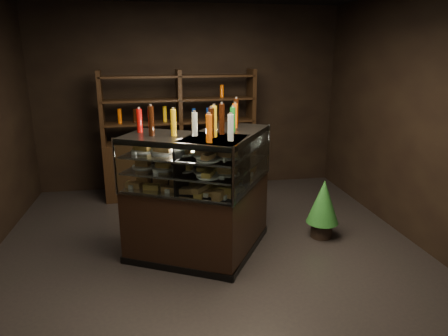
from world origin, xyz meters
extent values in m
plane|color=black|center=(0.00, 0.00, 0.00)|extent=(5.00, 5.00, 0.00)
cube|color=black|center=(0.00, 2.50, 1.50)|extent=(5.00, 0.02, 3.00)
cube|color=black|center=(0.00, -2.50, 1.50)|extent=(5.00, 0.02, 3.00)
cube|color=black|center=(2.50, 0.00, 1.50)|extent=(0.02, 5.00, 3.00)
cube|color=black|center=(0.19, 0.02, 0.41)|extent=(1.19, 1.41, 0.83)
cube|color=black|center=(0.19, 0.02, 0.04)|extent=(1.23, 1.45, 0.08)
cube|color=black|center=(0.19, 0.02, 1.38)|extent=(1.19, 1.41, 0.06)
cube|color=silver|center=(0.19, 0.02, 0.84)|extent=(1.12, 1.34, 0.02)
cube|color=silver|center=(0.19, 0.02, 1.03)|extent=(1.12, 1.34, 0.02)
cube|color=silver|center=(0.19, 0.02, 1.21)|extent=(1.12, 1.34, 0.02)
cube|color=white|center=(0.47, -0.15, 1.12)|extent=(0.66, 1.09, 0.58)
cylinder|color=silver|center=(0.79, 0.40, 1.12)|extent=(0.03, 0.03, 0.60)
cylinder|color=silver|center=(0.14, -0.69, 1.12)|extent=(0.03, 0.03, 0.60)
cube|color=black|center=(-0.29, -0.12, 0.41)|extent=(1.41, 1.14, 0.83)
cube|color=black|center=(-0.29, -0.12, 0.04)|extent=(1.46, 1.17, 0.08)
cube|color=black|center=(-0.29, -0.12, 1.38)|extent=(1.41, 1.14, 0.06)
cube|color=silver|center=(-0.29, -0.12, 0.84)|extent=(1.35, 1.07, 0.02)
cube|color=silver|center=(-0.29, -0.12, 1.03)|extent=(1.35, 1.07, 0.02)
cube|color=silver|center=(-0.29, -0.12, 1.21)|extent=(1.35, 1.07, 0.02)
cube|color=white|center=(-0.43, -0.41, 1.12)|extent=(1.13, 0.58, 0.58)
cylinder|color=silver|center=(0.14, -0.69, 1.12)|extent=(0.03, 0.03, 0.60)
cylinder|color=silver|center=(-0.99, -0.12, 1.12)|extent=(0.03, 0.03, 0.60)
cube|color=gold|center=(-0.06, -0.46, 0.88)|extent=(0.17, 0.20, 0.06)
cube|color=gold|center=(0.05, -0.27, 0.88)|extent=(0.17, 0.20, 0.06)
cube|color=gold|center=(0.16, -0.09, 0.88)|extent=(0.17, 0.20, 0.06)
cube|color=gold|center=(0.27, 0.09, 0.88)|extent=(0.17, 0.20, 0.06)
cube|color=gold|center=(0.38, 0.27, 0.88)|extent=(0.17, 0.20, 0.06)
cube|color=gold|center=(0.49, 0.45, 0.88)|extent=(0.17, 0.20, 0.06)
cylinder|color=white|center=(-0.06, -0.40, 1.05)|extent=(0.24, 0.24, 0.02)
cube|color=gold|center=(-0.06, -0.40, 1.08)|extent=(0.16, 0.19, 0.05)
cylinder|color=white|center=(0.07, -0.19, 1.05)|extent=(0.24, 0.24, 0.02)
cube|color=gold|center=(0.07, -0.19, 1.08)|extent=(0.16, 0.19, 0.05)
cylinder|color=white|center=(0.19, 0.02, 1.05)|extent=(0.24, 0.24, 0.02)
cube|color=gold|center=(0.19, 0.02, 1.08)|extent=(0.16, 0.19, 0.05)
cylinder|color=white|center=(0.31, 0.22, 1.05)|extent=(0.24, 0.24, 0.02)
cube|color=gold|center=(0.31, 0.22, 1.08)|extent=(0.16, 0.19, 0.05)
cylinder|color=white|center=(0.44, 0.43, 1.05)|extent=(0.24, 0.24, 0.02)
cube|color=gold|center=(0.44, 0.43, 1.08)|extent=(0.16, 0.19, 0.05)
cylinder|color=white|center=(-0.06, -0.40, 1.22)|extent=(0.24, 0.24, 0.02)
cube|color=gold|center=(-0.06, -0.40, 1.26)|extent=(0.16, 0.19, 0.05)
cylinder|color=white|center=(0.07, -0.19, 1.22)|extent=(0.24, 0.24, 0.02)
cube|color=gold|center=(0.07, -0.19, 1.26)|extent=(0.16, 0.19, 0.05)
cylinder|color=white|center=(0.19, 0.02, 1.22)|extent=(0.24, 0.24, 0.02)
cube|color=gold|center=(0.19, 0.02, 1.26)|extent=(0.16, 0.19, 0.05)
cylinder|color=white|center=(0.31, 0.22, 1.22)|extent=(0.24, 0.24, 0.02)
cube|color=gold|center=(0.31, 0.22, 1.26)|extent=(0.16, 0.19, 0.05)
cylinder|color=white|center=(0.44, 0.43, 1.22)|extent=(0.24, 0.24, 0.02)
cube|color=gold|center=(0.44, 0.43, 1.26)|extent=(0.16, 0.19, 0.05)
cube|color=gold|center=(-0.77, 0.09, 0.88)|extent=(0.20, 0.16, 0.06)
cube|color=gold|center=(-0.58, -0.01, 0.88)|extent=(0.20, 0.16, 0.06)
cube|color=gold|center=(-0.39, -0.10, 0.88)|extent=(0.20, 0.16, 0.06)
cube|color=gold|center=(-0.20, -0.20, 0.88)|extent=(0.20, 0.16, 0.06)
cube|color=gold|center=(-0.02, -0.29, 0.88)|extent=(0.20, 0.16, 0.06)
cube|color=gold|center=(0.17, -0.39, 0.88)|extent=(0.20, 0.16, 0.06)
cylinder|color=white|center=(-0.71, 0.10, 1.05)|extent=(0.24, 0.24, 0.02)
cube|color=gold|center=(-0.71, 0.10, 1.08)|extent=(0.19, 0.15, 0.05)
cylinder|color=white|center=(-0.50, -0.01, 1.05)|extent=(0.24, 0.24, 0.02)
cube|color=gold|center=(-0.50, -0.01, 1.08)|extent=(0.19, 0.15, 0.05)
cylinder|color=white|center=(-0.29, -0.12, 1.05)|extent=(0.24, 0.24, 0.02)
cube|color=gold|center=(-0.29, -0.12, 1.08)|extent=(0.19, 0.15, 0.05)
cylinder|color=white|center=(-0.07, -0.23, 1.05)|extent=(0.24, 0.24, 0.02)
cube|color=gold|center=(-0.07, -0.23, 1.08)|extent=(0.19, 0.15, 0.05)
cylinder|color=white|center=(0.14, -0.34, 1.05)|extent=(0.24, 0.24, 0.02)
cube|color=gold|center=(0.14, -0.34, 1.08)|extent=(0.19, 0.15, 0.05)
cylinder|color=white|center=(-0.71, 0.10, 1.22)|extent=(0.24, 0.24, 0.02)
cube|color=gold|center=(-0.71, 0.10, 1.26)|extent=(0.19, 0.15, 0.05)
cylinder|color=white|center=(-0.50, -0.01, 1.22)|extent=(0.24, 0.24, 0.02)
cube|color=gold|center=(-0.50, -0.01, 1.26)|extent=(0.19, 0.15, 0.05)
cylinder|color=white|center=(-0.29, -0.12, 1.22)|extent=(0.24, 0.24, 0.02)
cube|color=gold|center=(-0.29, -0.12, 1.26)|extent=(0.19, 0.15, 0.05)
cylinder|color=white|center=(-0.07, -0.23, 1.22)|extent=(0.24, 0.24, 0.02)
cube|color=gold|center=(-0.07, -0.23, 1.26)|extent=(0.19, 0.15, 0.05)
cylinder|color=white|center=(0.14, -0.34, 1.22)|extent=(0.24, 0.24, 0.02)
cube|color=gold|center=(0.14, -0.34, 1.26)|extent=(0.19, 0.15, 0.05)
cylinder|color=yellow|center=(-0.08, -0.44, 1.55)|extent=(0.06, 0.06, 0.28)
cylinder|color=silver|center=(-0.08, -0.44, 1.70)|extent=(0.03, 0.03, 0.02)
cylinder|color=black|center=(0.03, -0.26, 1.55)|extent=(0.06, 0.06, 0.28)
cylinder|color=silver|center=(0.03, -0.26, 1.70)|extent=(0.03, 0.03, 0.02)
cylinder|color=#B20C0A|center=(0.14, -0.08, 1.55)|extent=(0.06, 0.06, 0.28)
cylinder|color=silver|center=(0.14, -0.08, 1.70)|extent=(0.03, 0.03, 0.02)
cylinder|color=silver|center=(0.24, 0.11, 1.55)|extent=(0.06, 0.06, 0.28)
cylinder|color=silver|center=(0.24, 0.11, 1.70)|extent=(0.03, 0.03, 0.02)
cylinder|color=#D8590A|center=(0.35, 0.29, 1.55)|extent=(0.06, 0.06, 0.28)
cylinder|color=silver|center=(0.35, 0.29, 1.70)|extent=(0.03, 0.03, 0.02)
cylinder|color=#0F38B2|center=(0.46, 0.47, 1.55)|extent=(0.06, 0.06, 0.28)
cylinder|color=silver|center=(0.46, 0.47, 1.70)|extent=(0.03, 0.03, 0.02)
cylinder|color=yellow|center=(-0.76, 0.12, 1.55)|extent=(0.06, 0.06, 0.28)
cylinder|color=silver|center=(-0.76, 0.12, 1.70)|extent=(0.03, 0.03, 0.02)
cylinder|color=black|center=(-0.57, 0.02, 1.55)|extent=(0.06, 0.06, 0.28)
cylinder|color=silver|center=(-0.57, 0.02, 1.70)|extent=(0.03, 0.03, 0.02)
cylinder|color=#B20C0A|center=(-0.38, -0.07, 1.55)|extent=(0.06, 0.06, 0.28)
cylinder|color=silver|center=(-0.38, -0.07, 1.70)|extent=(0.03, 0.03, 0.02)
cylinder|color=silver|center=(-0.19, -0.17, 1.55)|extent=(0.06, 0.06, 0.28)
cylinder|color=silver|center=(-0.19, -0.17, 1.70)|extent=(0.03, 0.03, 0.02)
cylinder|color=#D8590A|center=(0.00, -0.27, 1.55)|extent=(0.06, 0.06, 0.28)
cylinder|color=silver|center=(0.00, -0.27, 1.70)|extent=(0.03, 0.03, 0.02)
cylinder|color=#0F38B2|center=(0.19, -0.36, 1.55)|extent=(0.06, 0.06, 0.28)
cylinder|color=silver|center=(0.19, -0.36, 1.70)|extent=(0.03, 0.03, 0.02)
cylinder|color=black|center=(1.44, 0.16, 0.10)|extent=(0.27, 0.27, 0.20)
cone|color=#165022|center=(1.44, 0.16, 0.48)|extent=(0.40, 0.40, 0.55)
cone|color=#165022|center=(1.44, 0.16, 0.66)|extent=(0.31, 0.31, 0.39)
cube|color=black|center=(-0.19, 2.05, 0.45)|extent=(2.41, 0.57, 0.90)
cube|color=black|center=(-1.36, 1.98, 1.45)|extent=(0.08, 0.38, 1.10)
cube|color=black|center=(-0.19, 2.05, 1.45)|extent=(0.08, 0.38, 1.10)
cube|color=black|center=(0.97, 2.12, 1.45)|extent=(0.08, 0.38, 1.10)
cube|color=black|center=(-0.19, 2.05, 1.20)|extent=(2.36, 0.52, 0.03)
cube|color=black|center=(-0.19, 2.05, 1.55)|extent=(2.36, 0.52, 0.03)
cube|color=black|center=(-0.19, 2.05, 1.90)|extent=(2.36, 0.52, 0.03)
cylinder|color=yellow|center=(-1.10, 1.99, 1.32)|extent=(0.06, 0.06, 0.22)
cylinder|color=black|center=(-0.87, 2.01, 1.32)|extent=(0.06, 0.06, 0.22)
cylinder|color=#B20C0A|center=(-0.65, 2.02, 1.32)|extent=(0.06, 0.06, 0.22)
cylinder|color=silver|center=(-0.42, 2.04, 1.32)|extent=(0.06, 0.06, 0.22)
cylinder|color=#D8590A|center=(-0.19, 2.05, 1.32)|extent=(0.06, 0.06, 0.22)
cylinder|color=#0F38B2|center=(0.03, 2.06, 1.32)|extent=(0.06, 0.06, 0.22)
cylinder|color=#147223|center=(0.26, 2.08, 1.32)|extent=(0.06, 0.06, 0.22)
cylinder|color=yellow|center=(0.49, 2.09, 1.32)|extent=(0.06, 0.06, 0.22)
cylinder|color=black|center=(0.71, 2.11, 1.32)|extent=(0.06, 0.06, 0.22)
camera|label=1|loc=(-0.54, -4.19, 2.25)|focal=32.00mm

